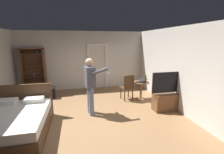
{
  "coord_description": "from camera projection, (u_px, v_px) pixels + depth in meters",
  "views": [
    {
      "loc": [
        -0.28,
        -4.33,
        2.23
      ],
      "look_at": [
        0.79,
        0.43,
        1.12
      ],
      "focal_mm": 25.43,
      "sensor_mm": 36.0,
      "label": 1
    }
  ],
  "objects": [
    {
      "name": "bed",
      "position": [
        14.0,
        122.0,
        3.84
      ],
      "size": [
        1.57,
        2.0,
        1.02
      ],
      "color": "#4C331E",
      "rests_on": "ground_plane"
    },
    {
      "name": "wooden_chair",
      "position": [
        128.0,
        86.0,
        6.05
      ],
      "size": [
        0.48,
        0.48,
        0.99
      ],
      "color": "#4C331E",
      "rests_on": "ground_plane"
    },
    {
      "name": "ground_plane",
      "position": [
        89.0,
        119.0,
        4.67
      ],
      "size": [
        6.92,
        6.92,
        0.0
      ],
      "primitive_type": "plane",
      "color": "olive"
    },
    {
      "name": "bookshelf",
      "position": [
        34.0,
        69.0,
        6.83
      ],
      "size": [
        0.95,
        0.32,
        1.95
      ],
      "color": "brown",
      "rests_on": "ground_plane"
    },
    {
      "name": "tv_flatscreen",
      "position": [
        167.0,
        98.0,
        5.19
      ],
      "size": [
        1.14,
        0.4,
        1.28
      ],
      "color": "brown",
      "rests_on": "ground_plane"
    },
    {
      "name": "suitcase_dark",
      "position": [
        47.0,
        93.0,
        6.36
      ],
      "size": [
        0.64,
        0.44,
        0.42
      ],
      "primitive_type": "cube",
      "rotation": [
        0.0,
        0.0,
        0.06
      ],
      "color": "black",
      "rests_on": "ground_plane"
    },
    {
      "name": "wall_back",
      "position": [
        83.0,
        61.0,
        7.43
      ],
      "size": [
        5.97,
        0.12,
        2.68
      ],
      "primitive_type": "cube",
      "color": "beige",
      "rests_on": "ground_plane"
    },
    {
      "name": "person_blue_shirt",
      "position": [
        90.0,
        82.0,
        4.77
      ],
      "size": [
        0.74,
        0.59,
        1.75
      ],
      "color": "slate",
      "rests_on": "ground_plane"
    },
    {
      "name": "laptop",
      "position": [
        141.0,
        81.0,
        6.04
      ],
      "size": [
        0.42,
        0.42,
        0.15
      ],
      "color": "black",
      "rests_on": "side_table"
    },
    {
      "name": "doorway_frame",
      "position": [
        97.0,
        63.0,
        7.52
      ],
      "size": [
        0.93,
        0.08,
        2.13
      ],
      "color": "white",
      "rests_on": "ground_plane"
    },
    {
      "name": "bottle_on_table",
      "position": [
        146.0,
        79.0,
        6.02
      ],
      "size": [
        0.06,
        0.06,
        0.28
      ],
      "color": "#1D470F",
      "rests_on": "side_table"
    },
    {
      "name": "wall_right",
      "position": [
        181.0,
        70.0,
        5.0
      ],
      "size": [
        0.12,
        6.53,
        2.68
      ],
      "primitive_type": "cube",
      "color": "beige",
      "rests_on": "ground_plane"
    },
    {
      "name": "side_table",
      "position": [
        141.0,
        88.0,
        6.15
      ],
      "size": [
        0.63,
        0.63,
        0.7
      ],
      "color": "brown",
      "rests_on": "ground_plane"
    },
    {
      "name": "suitcase_small",
      "position": [
        47.0,
        93.0,
        6.44
      ],
      "size": [
        0.55,
        0.3,
        0.32
      ],
      "primitive_type": "cube",
      "rotation": [
        0.0,
        0.0,
        -0.03
      ],
      "color": "#1E2D38",
      "rests_on": "ground_plane"
    }
  ]
}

